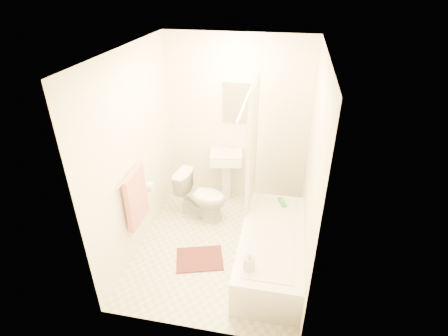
% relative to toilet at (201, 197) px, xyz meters
% --- Properties ---
extents(floor, '(2.40, 2.40, 0.00)m').
position_rel_toilet_xyz_m(floor, '(0.37, -0.55, -0.34)').
color(floor, beige).
rests_on(floor, ground).
extents(ceiling, '(2.40, 2.40, 0.00)m').
position_rel_toilet_xyz_m(ceiling, '(0.37, -0.55, 2.06)').
color(ceiling, white).
rests_on(ceiling, ground).
extents(wall_back, '(2.00, 0.02, 2.40)m').
position_rel_toilet_xyz_m(wall_back, '(0.37, 0.65, 0.86)').
color(wall_back, beige).
rests_on(wall_back, ground).
extents(wall_left, '(0.02, 2.40, 2.40)m').
position_rel_toilet_xyz_m(wall_left, '(-0.63, -0.55, 0.86)').
color(wall_left, beige).
rests_on(wall_left, ground).
extents(wall_right, '(0.02, 2.40, 2.40)m').
position_rel_toilet_xyz_m(wall_right, '(1.37, -0.55, 0.86)').
color(wall_right, beige).
rests_on(wall_right, ground).
extents(mirror, '(0.40, 0.03, 0.55)m').
position_rel_toilet_xyz_m(mirror, '(0.37, 0.63, 1.16)').
color(mirror, white).
rests_on(mirror, wall_back).
extents(curtain_rod, '(0.03, 1.70, 0.03)m').
position_rel_toilet_xyz_m(curtain_rod, '(0.67, -0.45, 1.66)').
color(curtain_rod, silver).
rests_on(curtain_rod, wall_back).
extents(shower_curtain, '(0.04, 0.80, 1.55)m').
position_rel_toilet_xyz_m(shower_curtain, '(0.67, -0.05, 0.88)').
color(shower_curtain, silver).
rests_on(shower_curtain, curtain_rod).
extents(towel_bar, '(0.02, 0.60, 0.02)m').
position_rel_toilet_xyz_m(towel_bar, '(-0.59, -0.80, 0.76)').
color(towel_bar, silver).
rests_on(towel_bar, wall_left).
extents(towel, '(0.06, 0.45, 0.66)m').
position_rel_toilet_xyz_m(towel, '(-0.56, -0.80, 0.44)').
color(towel, '#CC7266').
rests_on(towel, towel_bar).
extents(toilet_paper, '(0.11, 0.12, 0.12)m').
position_rel_toilet_xyz_m(toilet_paper, '(-0.56, -0.43, 0.36)').
color(toilet_paper, white).
rests_on(toilet_paper, wall_left).
extents(toilet, '(0.75, 0.50, 0.68)m').
position_rel_toilet_xyz_m(toilet, '(0.00, 0.00, 0.00)').
color(toilet, white).
rests_on(toilet, floor).
extents(sink, '(0.50, 0.42, 0.88)m').
position_rel_toilet_xyz_m(sink, '(0.25, 0.51, 0.10)').
color(sink, white).
rests_on(sink, floor).
extents(bathtub, '(0.71, 1.62, 0.45)m').
position_rel_toilet_xyz_m(bathtub, '(1.02, -0.75, -0.11)').
color(bathtub, white).
rests_on(bathtub, floor).
extents(bath_mat, '(0.65, 0.56, 0.02)m').
position_rel_toilet_xyz_m(bath_mat, '(0.18, -0.83, -0.33)').
color(bath_mat, '#562E1F').
rests_on(bath_mat, floor).
extents(soap_bottle, '(0.11, 0.11, 0.20)m').
position_rel_toilet_xyz_m(soap_bottle, '(0.83, -1.31, 0.22)').
color(soap_bottle, silver).
rests_on(soap_bottle, bathtub).
extents(scrub_brush, '(0.13, 0.20, 0.04)m').
position_rel_toilet_xyz_m(scrub_brush, '(1.10, -0.12, 0.13)').
color(scrub_brush, green).
rests_on(scrub_brush, bathtub).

